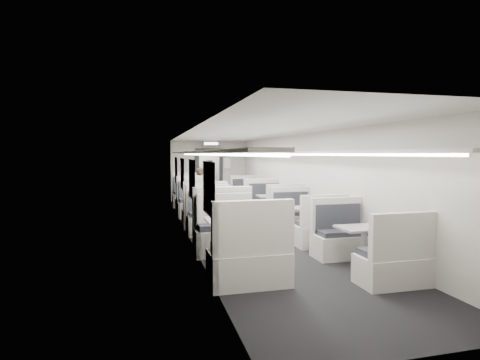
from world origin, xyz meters
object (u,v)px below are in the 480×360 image
passenger (200,190)px  vestibule_door (209,175)px  booth_right_c (305,222)px  exit_sign (211,144)px  booth_left_d (235,242)px  booth_left_c (215,224)px  booth_left_a (191,198)px  booth_right_d (364,248)px  booth_right_b (273,208)px  booth_right_a (252,199)px  booth_left_b (200,208)px

passenger → vestibule_door: vestibule_door is taller
booth_right_c → exit_sign: bearing=98.6°
booth_left_d → booth_left_c: bearing=90.0°
booth_left_a → booth_right_d: size_ratio=1.12×
booth_left_a → passenger: 0.79m
booth_right_c → booth_left_c: bearing=175.2°
booth_left_c → booth_right_c: booth_left_c is taller
booth_left_a → vestibule_door: size_ratio=1.08×
booth_right_b → booth_right_c: size_ratio=1.05×
booth_right_a → booth_left_b: bearing=-137.8°
booth_left_d → booth_right_b: 4.34m
booth_left_d → vestibule_door: size_ratio=1.12×
passenger → booth_left_d: bearing=-79.8°
booth_right_b → booth_left_d: bearing=-117.4°
booth_right_c → passenger: bearing=113.4°
exit_sign → passenger: bearing=-107.0°
booth_left_a → vestibule_door: bearing=66.7°
booth_left_d → booth_right_b: booth_left_d is taller
booth_right_a → vestibule_door: bearing=110.2°
booth_left_d → exit_sign: size_ratio=3.78×
booth_left_b → vestibule_door: bearing=77.6°
booth_left_c → booth_left_a: bearing=90.0°
passenger → booth_right_b: bearing=-35.4°
booth_left_b → booth_right_d: booth_left_b is taller
booth_right_a → passenger: passenger is taller
booth_left_c → booth_right_b: 2.81m
booth_right_b → passenger: (-1.77, 1.95, 0.35)m
booth_right_a → booth_right_d: booth_right_a is taller
booth_left_c → booth_right_d: 3.21m
passenger → exit_sign: bearing=85.4°
booth_right_c → vestibule_door: vestibule_door is taller
booth_left_b → passenger: bearing=81.5°
booth_left_a → booth_right_a: booth_left_a is taller
booth_left_b → booth_left_c: booth_left_b is taller
passenger → vestibule_door: 3.12m
booth_right_d → booth_right_b: bearing=90.0°
booth_left_b → booth_right_d: bearing=-67.9°
booth_right_d → passenger: passenger is taller
booth_right_b → booth_right_d: size_ratio=1.04×
booth_right_a → booth_right_c: (0.00, -4.38, -0.01)m
booth_left_a → booth_left_b: bearing=-90.0°
booth_right_c → exit_sign: size_ratio=3.24×
vestibule_door → booth_left_b: bearing=-102.4°
passenger → exit_sign: size_ratio=2.35×
booth_right_a → exit_sign: bearing=114.2°
booth_right_b → exit_sign: bearing=102.6°
passenger → booth_right_d: bearing=-62.2°
passenger → vestibule_door: (0.77, 3.01, 0.31)m
booth_left_a → booth_right_b: bearing=-52.9°
booth_left_c → booth_left_d: size_ratio=0.91×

